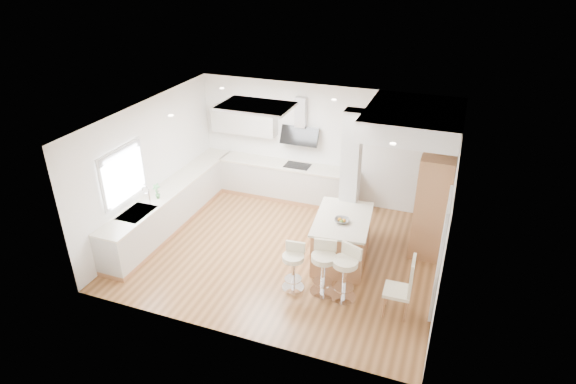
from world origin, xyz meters
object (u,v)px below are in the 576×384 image
at_px(peninsula, 342,239).
at_px(dining_chair, 404,285).
at_px(bar_stool_c, 345,271).
at_px(bar_stool_a, 293,264).
at_px(bar_stool_b, 324,265).

relative_size(peninsula, dining_chair, 1.45).
distance_m(peninsula, bar_stool_c, 1.17).
xyz_separation_m(bar_stool_a, bar_stool_c, (0.93, 0.05, 0.07)).
bearing_deg(peninsula, bar_stool_b, -98.10).
bearing_deg(dining_chair, bar_stool_b, 173.76).
relative_size(bar_stool_a, bar_stool_b, 0.89).
bearing_deg(bar_stool_b, dining_chair, -12.99).
xyz_separation_m(bar_stool_b, dining_chair, (1.40, -0.11, 0.03)).
distance_m(peninsula, bar_stool_a, 1.29).
bearing_deg(bar_stool_a, peninsula, 58.57).
relative_size(bar_stool_a, dining_chair, 0.80).
xyz_separation_m(peninsula, dining_chair, (1.36, -1.20, 0.13)).
relative_size(bar_stool_c, dining_chair, 0.91).
xyz_separation_m(bar_stool_b, bar_stool_c, (0.40, -0.02, 0.01)).
relative_size(bar_stool_b, dining_chair, 0.90).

